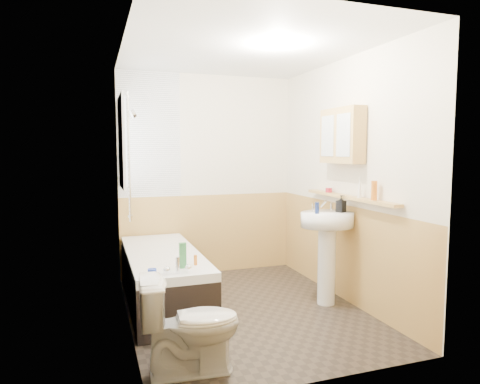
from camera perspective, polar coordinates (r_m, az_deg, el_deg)
name	(u,v)px	position (r m, az deg, el deg)	size (l,w,h in m)	color
floor	(245,310)	(4.36, 0.66, -15.41)	(2.80, 2.80, 0.00)	black
ceiling	(245,49)	(4.18, 0.70, 18.55)	(2.80, 2.80, 0.00)	white
wall_back	(208,175)	(5.43, -4.32, 2.25)	(2.20, 0.02, 2.50)	#F1E5C7
wall_front	(318,198)	(2.80, 10.42, -0.84)	(2.20, 0.02, 2.50)	#F1E5C7
wall_left	(125,186)	(3.86, -15.05, 0.77)	(0.02, 2.80, 2.50)	#F1E5C7
wall_right	(346,180)	(4.58, 13.89, 1.51)	(0.02, 2.80, 2.50)	#F1E5C7
wainscot_right	(342,251)	(4.68, 13.45, -7.70)	(0.01, 2.80, 1.00)	tan
wainscot_front	(315,310)	(3.00, 9.95, -15.20)	(2.20, 0.01, 1.00)	tan
wainscot_back	(209,234)	(5.50, -4.21, -5.58)	(2.20, 0.01, 1.00)	tan
tile_cladding_left	(128,186)	(3.86, -14.72, 0.78)	(0.01, 2.80, 2.50)	white
tile_return_back	(149,135)	(5.27, -12.02, 7.49)	(0.75, 0.01, 1.50)	white
window	(123,142)	(4.80, -15.39, 6.43)	(0.03, 0.79, 0.99)	white
bathtub	(163,276)	(4.51, -10.22, -11.02)	(0.70, 1.83, 0.68)	black
shower_riser	(130,146)	(4.16, -14.46, 5.91)	(0.11, 0.08, 1.22)	silver
toilet	(191,325)	(3.14, -6.61, -17.22)	(0.39, 0.70, 0.69)	white
sink	(327,239)	(4.42, 11.53, -6.13)	(0.55, 0.45, 1.06)	white
pine_shelf	(348,197)	(4.41, 14.26, -0.68)	(0.10, 1.50, 0.03)	tan
medicine_cabinet	(342,136)	(4.47, 13.40, 7.31)	(0.16, 0.62, 0.56)	tan
foam_can	(374,191)	(4.07, 17.45, 0.19)	(0.05, 0.05, 0.18)	orange
green_bottle	(360,186)	(4.25, 15.67, 0.78)	(0.05, 0.05, 0.23)	silver
black_jar	(329,190)	(4.73, 11.76, 0.24)	(0.07, 0.07, 0.05)	maroon
soap_bottle	(341,208)	(4.40, 13.31, -2.13)	(0.08, 0.17, 0.08)	black
clear_bottle	(317,208)	(4.24, 10.24, -2.11)	(0.04, 0.04, 0.11)	navy
blue_gel	(183,255)	(3.79, -7.65, -8.38)	(0.06, 0.04, 0.22)	#388447
cream_jar	(152,272)	(3.67, -11.64, -10.35)	(0.07, 0.07, 0.05)	#19339E
orange_bottle	(195,260)	(3.89, -5.96, -9.02)	(0.03, 0.03, 0.09)	orange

